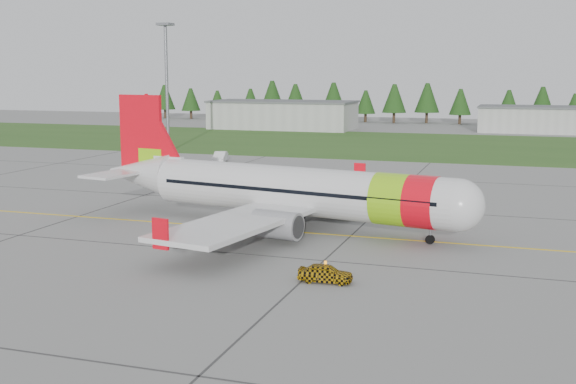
% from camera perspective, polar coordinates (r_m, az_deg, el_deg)
% --- Properties ---
extents(ground, '(320.00, 320.00, 0.00)m').
position_cam_1_polar(ground, '(53.01, -7.66, -4.55)').
color(ground, gray).
rests_on(ground, ground).
extents(aircraft, '(35.13, 32.83, 10.72)m').
position_cam_1_polar(aircraft, '(59.40, 0.18, 0.09)').
color(aircraft, silver).
rests_on(aircraft, ground).
extents(follow_me_car, '(1.23, 1.43, 3.39)m').
position_cam_1_polar(follow_me_car, '(44.24, 2.99, -5.02)').
color(follow_me_car, '#DFA70C').
rests_on(follow_me_car, ground).
extents(service_van, '(1.95, 1.88, 4.66)m').
position_cam_1_polar(service_van, '(103.65, -5.39, 3.63)').
color(service_van, silver).
rests_on(service_van, ground).
extents(grass_strip, '(320.00, 50.00, 0.03)m').
position_cam_1_polar(grass_strip, '(130.82, 8.18, 3.76)').
color(grass_strip, '#30561E').
rests_on(grass_strip, ground).
extents(taxi_guideline, '(120.00, 0.25, 0.02)m').
position_cam_1_polar(taxi_guideline, '(60.11, -4.34, -2.81)').
color(taxi_guideline, gold).
rests_on(taxi_guideline, ground).
extents(hangar_west, '(32.00, 14.00, 6.00)m').
position_cam_1_polar(hangar_west, '(165.13, -0.41, 6.05)').
color(hangar_west, '#A8A8A3').
rests_on(hangar_west, ground).
extents(hangar_east, '(24.00, 12.00, 5.20)m').
position_cam_1_polar(hangar_east, '(164.55, 19.08, 5.39)').
color(hangar_east, '#A8A8A3').
rests_on(hangar_east, ground).
extents(floodlight_mast, '(0.50, 0.50, 20.00)m').
position_cam_1_polar(floodlight_mast, '(117.70, -9.54, 7.97)').
color(floodlight_mast, slate).
rests_on(floodlight_mast, ground).
extents(treeline, '(160.00, 8.00, 10.00)m').
position_cam_1_polar(treeline, '(185.77, 11.28, 6.87)').
color(treeline, '#1C3F14').
rests_on(treeline, ground).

